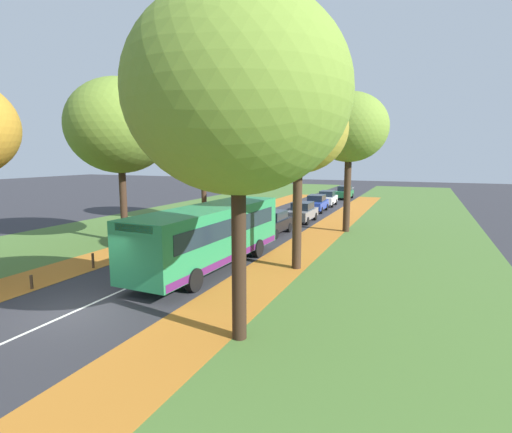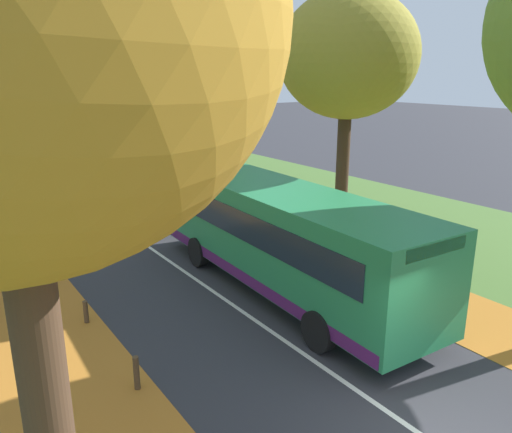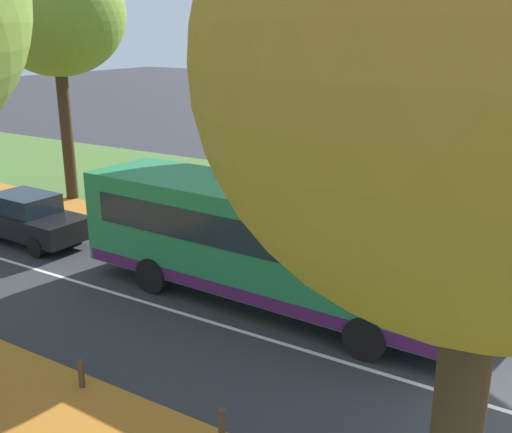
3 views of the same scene
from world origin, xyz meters
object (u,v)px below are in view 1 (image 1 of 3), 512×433
(tree_right_near, at_px, (299,130))
(car_blue_third_in_line, at_px, (316,203))
(bus, at_px, (210,233))
(tree_left_mid, at_px, (203,139))
(tree_right_mid, at_px, (349,128))
(car_green_trailing, at_px, (344,192))
(car_white_fourth_in_line, at_px, (327,198))
(tree_right_nearest, at_px, (238,94))
(bollard_fifth, at_px, (173,237))
(tree_left_near, at_px, (120,126))
(bollard_second, at_px, (31,282))
(bollard_third, at_px, (93,261))
(car_grey_following, at_px, (302,212))
(car_black_lead, at_px, (272,223))
(bollard_fourth, at_px, (138,248))

(tree_right_near, relative_size, car_blue_third_in_line, 2.03)
(bus, bearing_deg, tree_right_near, 22.01)
(tree_left_mid, xyz_separation_m, bus, (7.56, -12.49, -5.07))
(tree_right_near, bearing_deg, tree_right_mid, 87.34)
(tree_right_near, xyz_separation_m, car_green_trailing, (-3.69, 32.62, -5.74))
(car_white_fourth_in_line, height_order, car_green_trailing, same)
(tree_right_mid, height_order, car_green_trailing, tree_right_mid)
(tree_right_nearest, bearing_deg, bollard_fifth, 132.20)
(tree_left_near, relative_size, car_green_trailing, 2.38)
(bus, xyz_separation_m, car_blue_third_in_line, (-0.23, 21.39, -0.89))
(bollard_fifth, bearing_deg, tree_right_nearest, -47.80)
(bollard_second, bearing_deg, car_blue_third_in_line, 79.52)
(bollard_second, relative_size, bollard_third, 0.79)
(car_grey_following, bearing_deg, bollard_fifth, -117.67)
(bollard_second, bearing_deg, car_black_lead, 70.86)
(tree_left_near, distance_m, bollard_fourth, 7.63)
(tree_right_near, xyz_separation_m, bus, (-3.85, -1.56, -4.85))
(car_grey_following, distance_m, car_white_fourth_in_line, 11.45)
(tree_left_near, distance_m, car_blue_third_in_line, 20.77)
(bollard_third, height_order, bollard_fifth, bollard_third)
(bollard_fourth, distance_m, car_white_fourth_in_line, 25.70)
(tree_right_mid, bearing_deg, bollard_fifth, -141.59)
(car_black_lead, bearing_deg, tree_right_mid, 34.15)
(tree_right_near, xyz_separation_m, bollard_fifth, (-9.09, 2.90, -6.25))
(tree_left_near, relative_size, bus, 0.96)
(tree_right_mid, height_order, car_blue_third_in_line, tree_right_mid)
(tree_left_near, distance_m, tree_right_mid, 15.13)
(bollard_second, distance_m, bollard_fifth, 9.98)
(bus, bearing_deg, bollard_third, -157.18)
(bus, distance_m, car_blue_third_in_line, 21.41)
(bollard_third, height_order, car_white_fourth_in_line, car_white_fourth_in_line)
(tree_right_nearest, height_order, tree_right_near, tree_right_nearest)
(bus, distance_m, car_grey_following, 14.93)
(bollard_third, relative_size, bus, 0.07)
(car_grey_following, bearing_deg, bus, -90.93)
(tree_left_near, xyz_separation_m, car_black_lead, (7.73, 5.83, -6.34))
(bollard_second, distance_m, car_white_fourth_in_line, 32.25)
(tree_right_near, xyz_separation_m, bollard_second, (-9.06, -7.09, -6.26))
(bollard_third, height_order, bus, bus)
(tree_left_near, height_order, tree_left_mid, tree_left_near)
(tree_right_nearest, height_order, bus, tree_right_nearest)
(car_white_fourth_in_line, bearing_deg, bollard_fourth, -101.10)
(tree_right_nearest, distance_m, bus, 9.38)
(bollard_fifth, distance_m, car_white_fourth_in_line, 22.44)
(bollard_third, relative_size, car_blue_third_in_line, 0.17)
(car_grey_following, bearing_deg, car_white_fourth_in_line, 92.67)
(car_blue_third_in_line, relative_size, car_white_fourth_in_line, 1.00)
(bollard_fifth, bearing_deg, bollard_second, -89.84)
(tree_left_near, xyz_separation_m, bollard_fifth, (2.66, 1.30, -6.86))
(car_black_lead, xyz_separation_m, car_blue_third_in_line, (-0.06, 12.40, 0.00))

